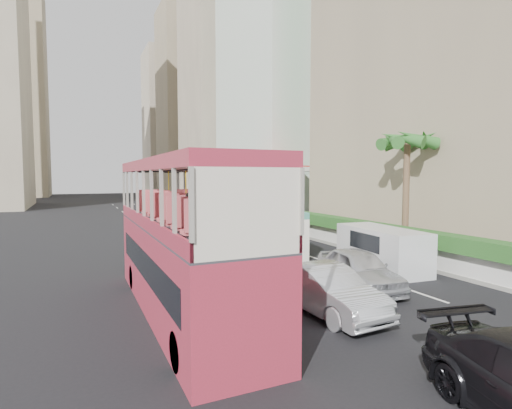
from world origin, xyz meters
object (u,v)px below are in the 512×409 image
minibus_near (274,231)px  shell_station (281,194)px  panel_van_near (382,249)px  car_silver_lane_a (326,313)px  minibus_far (269,221)px  palm_tree (406,196)px  car_silver_lane_b (358,289)px  double_decker_bus (183,237)px  panel_van_far (244,215)px  van_asset (230,237)px

minibus_near → shell_station: (8.54, 15.06, 1.45)m
panel_van_near → shell_station: shell_station is taller
car_silver_lane_a → shell_station: (11.77, 25.12, 2.75)m
minibus_far → palm_tree: bearing=-62.3°
shell_station → minibus_far: bearing=-122.4°
car_silver_lane_b → minibus_far: size_ratio=0.87×
shell_station → panel_van_near: bearing=-105.2°
double_decker_bus → panel_van_near: bearing=10.9°
panel_van_far → palm_tree: palm_tree is taller
car_silver_lane_b → panel_van_near: 4.03m
van_asset → double_decker_bus: bearing=-126.0°
van_asset → panel_van_near: 13.22m
panel_van_near → palm_tree: 4.69m
shell_station → minibus_near: bearing=-119.6°
minibus_far → palm_tree: size_ratio=0.85×
double_decker_bus → car_silver_lane_a: size_ratio=2.30×
car_silver_lane_a → minibus_far: bearing=67.2°
car_silver_lane_a → van_asset: bearing=76.9°
minibus_near → panel_van_near: minibus_near is taller
minibus_far → shell_station: 11.58m
car_silver_lane_a → van_asset: (3.10, 16.95, 0.00)m
car_silver_lane_a → shell_station: size_ratio=0.60×
car_silver_lane_b → panel_van_near: bearing=43.4°
van_asset → shell_station: size_ratio=0.62×
car_silver_lane_b → car_silver_lane_a: bearing=-138.4°
car_silver_lane_a → palm_tree: palm_tree is taller
double_decker_bus → car_silver_lane_a: double_decker_bus is taller
panel_van_far → shell_station: (5.59, 3.70, 1.63)m
minibus_near → panel_van_near: bearing=-56.3°
car_silver_lane_b → panel_van_far: 19.86m
car_silver_lane_a → panel_van_far: bearing=71.1°
van_asset → panel_van_near: bearing=-86.7°
panel_van_far → palm_tree: bearing=-77.6°
panel_van_near → shell_station: bearing=80.6°
panel_van_far → shell_station: shell_station is taller
panel_van_near → palm_tree: size_ratio=0.79×
van_asset → car_silver_lane_a: bearing=-110.0°
minibus_near → shell_station: bearing=68.6°
van_asset → minibus_near: (0.12, -6.90, 1.30)m
car_silver_lane_a → car_silver_lane_b: bearing=30.4°
car_silver_lane_a → panel_van_far: size_ratio=0.85×
van_asset → panel_van_far: bearing=45.8°
car_silver_lane_a → minibus_near: minibus_near is taller
minibus_far → panel_van_far: bearing=89.3°
car_silver_lane_b → panel_van_near: panel_van_near is taller
minibus_far → palm_tree: palm_tree is taller
double_decker_bus → minibus_far: 16.62m
panel_van_near → minibus_far: bearing=98.0°
panel_van_near → shell_station: (5.71, 21.01, 1.75)m
van_asset → palm_tree: (6.47, -10.83, 3.38)m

